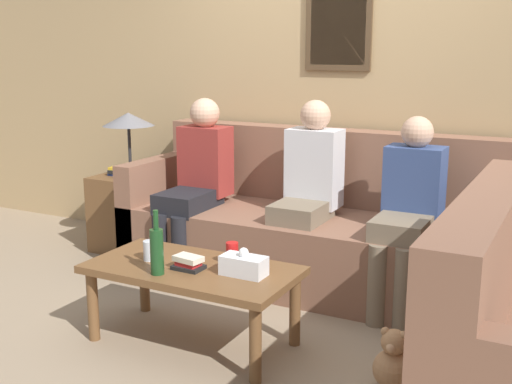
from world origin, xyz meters
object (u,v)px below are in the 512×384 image
object	(u,v)px
person_middle	(307,187)
teddy_bear	(393,363)
coffee_table	(192,277)
person_right	(408,206)
wine_bottle	(157,250)
drinking_glass	(150,250)
couch_main	(310,231)
person_left	(196,178)

from	to	relation	value
person_middle	teddy_bear	size ratio (longest dim) A/B	4.17
coffee_table	person_right	world-z (taller)	person_right
wine_bottle	person_right	bearing A→B (deg)	49.95
coffee_table	teddy_bear	size ratio (longest dim) A/B	3.77
drinking_glass	teddy_bear	size ratio (longest dim) A/B	0.36
couch_main	drinking_glass	world-z (taller)	couch_main
wine_bottle	person_left	bearing A→B (deg)	113.88
person_left	person_right	world-z (taller)	person_left
coffee_table	teddy_bear	world-z (taller)	coffee_table
person_middle	teddy_bear	xyz separation A→B (m)	(0.88, -1.01, -0.55)
coffee_table	drinking_glass	size ratio (longest dim) A/B	10.34
coffee_table	drinking_glass	world-z (taller)	drinking_glass
wine_bottle	couch_main	bearing A→B (deg)	78.95
person_left	teddy_bear	distance (m)	2.02
drinking_glass	person_middle	bearing A→B (deg)	66.17
teddy_bear	couch_main	bearing A→B (deg)	128.26
wine_bottle	person_middle	bearing A→B (deg)	76.04
coffee_table	person_right	distance (m)	1.34
person_left	person_right	distance (m)	1.49
couch_main	wine_bottle	world-z (taller)	couch_main
person_left	coffee_table	bearing A→B (deg)	-58.40
person_left	teddy_bear	xyz separation A→B (m)	(1.70, -0.96, -0.54)
couch_main	coffee_table	size ratio (longest dim) A/B	2.24
coffee_table	couch_main	bearing A→B (deg)	81.62
person_right	person_middle	bearing A→B (deg)	174.99
couch_main	person_right	xyz separation A→B (m)	(0.71, -0.20, 0.30)
coffee_table	drinking_glass	xyz separation A→B (m)	(-0.26, -0.02, 0.11)
person_left	wine_bottle	bearing A→B (deg)	-66.12
wine_bottle	drinking_glass	world-z (taller)	wine_bottle
couch_main	coffee_table	world-z (taller)	couch_main
person_right	wine_bottle	bearing A→B (deg)	-130.05
couch_main	drinking_glass	xyz separation A→B (m)	(-0.43, -1.20, 0.14)
couch_main	person_left	size ratio (longest dim) A/B	2.05
couch_main	person_middle	bearing A→B (deg)	-75.87
wine_bottle	teddy_bear	distance (m)	1.27
person_middle	wine_bottle	bearing A→B (deg)	-103.96
drinking_glass	person_right	size ratio (longest dim) A/B	0.09
drinking_glass	person_middle	size ratio (longest dim) A/B	0.09
coffee_table	person_left	bearing A→B (deg)	121.60
person_middle	person_right	bearing A→B (deg)	-5.01
coffee_table	wine_bottle	size ratio (longest dim) A/B	3.32
person_right	teddy_bear	size ratio (longest dim) A/B	3.94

